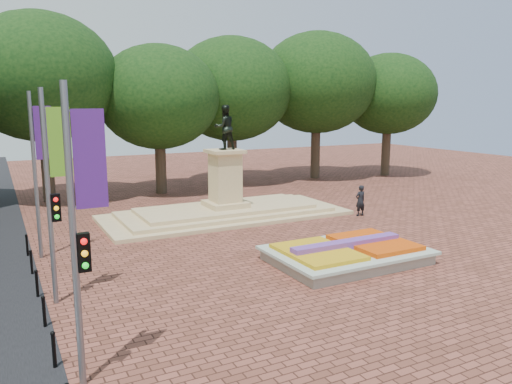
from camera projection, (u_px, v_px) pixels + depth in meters
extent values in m
plane|color=brown|center=(300.00, 252.00, 22.05)|extent=(90.00, 90.00, 0.00)
cube|color=gray|center=(346.00, 256.00, 20.72)|extent=(6.00, 4.00, 0.45)
cube|color=beige|center=(347.00, 250.00, 20.67)|extent=(6.30, 4.30, 0.12)
cube|color=#CF420B|center=(374.00, 243.00, 21.31)|extent=(2.60, 3.40, 0.22)
cube|color=gold|center=(318.00, 252.00, 19.99)|extent=(2.60, 3.40, 0.18)
cube|color=#513490|center=(347.00, 245.00, 20.64)|extent=(5.20, 0.55, 0.38)
cube|color=tan|center=(226.00, 215.00, 29.00)|extent=(14.00, 6.00, 0.20)
cube|color=tan|center=(226.00, 211.00, 28.97)|extent=(12.00, 5.00, 0.20)
cube|color=tan|center=(226.00, 208.00, 28.93)|extent=(10.00, 4.00, 0.20)
cube|color=tan|center=(225.00, 204.00, 28.89)|extent=(2.20, 2.20, 0.30)
cube|color=tan|center=(225.00, 177.00, 28.61)|extent=(1.50, 1.50, 2.80)
cube|color=tan|center=(225.00, 151.00, 28.35)|extent=(1.90, 1.90, 0.20)
imported|color=black|center=(225.00, 127.00, 28.11)|extent=(1.22, 0.95, 2.50)
cylinder|color=#392B1F|center=(57.00, 171.00, 33.72)|extent=(0.80, 0.80, 4.00)
ellipsoid|color=black|center=(52.00, 100.00, 32.89)|extent=(8.80, 8.80, 7.48)
cylinder|color=#392B1F|center=(158.00, 165.00, 36.92)|extent=(0.80, 0.80, 4.00)
ellipsoid|color=black|center=(155.00, 100.00, 36.10)|extent=(8.80, 8.80, 7.48)
cylinder|color=#392B1F|center=(242.00, 160.00, 40.13)|extent=(0.80, 0.80, 4.00)
ellipsoid|color=black|center=(242.00, 101.00, 39.30)|extent=(8.80, 8.80, 7.48)
cylinder|color=#392B1F|center=(314.00, 156.00, 43.33)|extent=(0.80, 0.80, 4.00)
ellipsoid|color=black|center=(316.00, 101.00, 42.50)|extent=(8.80, 8.80, 7.48)
cylinder|color=#392B1F|center=(377.00, 152.00, 46.53)|extent=(0.80, 0.80, 4.00)
ellipsoid|color=black|center=(379.00, 101.00, 45.70)|extent=(8.80, 8.80, 7.48)
cylinder|color=slate|center=(74.00, 241.00, 11.10)|extent=(0.16, 0.16, 7.00)
cube|color=#4C1C77|center=(90.00, 159.00, 10.99)|extent=(0.70, 0.04, 2.20)
cylinder|color=slate|center=(49.00, 199.00, 15.89)|extent=(0.16, 0.16, 7.00)
cube|color=#64A921|center=(60.00, 142.00, 15.78)|extent=(0.70, 0.04, 2.20)
cylinder|color=slate|center=(35.00, 177.00, 20.69)|extent=(0.16, 0.16, 7.00)
cube|color=#4C1C77|center=(44.00, 133.00, 20.57)|extent=(0.70, 0.04, 2.20)
cube|color=black|center=(84.00, 252.00, 11.24)|extent=(0.28, 0.18, 0.90)
cube|color=black|center=(56.00, 208.00, 16.04)|extent=(0.28, 0.18, 0.90)
cylinder|color=black|center=(54.00, 351.00, 12.37)|extent=(0.10, 0.10, 0.90)
sphere|color=black|center=(53.00, 333.00, 12.28)|extent=(0.12, 0.12, 0.12)
cylinder|color=black|center=(44.00, 313.00, 14.63)|extent=(0.10, 0.10, 0.90)
sphere|color=black|center=(43.00, 298.00, 14.55)|extent=(0.12, 0.12, 0.12)
cylinder|color=black|center=(37.00, 285.00, 16.90)|extent=(0.10, 0.10, 0.90)
sphere|color=black|center=(36.00, 271.00, 16.82)|extent=(0.12, 0.12, 0.12)
cylinder|color=black|center=(31.00, 263.00, 19.17)|extent=(0.10, 0.10, 0.90)
sphere|color=black|center=(31.00, 251.00, 19.08)|extent=(0.12, 0.12, 0.12)
cylinder|color=black|center=(27.00, 246.00, 21.43)|extent=(0.10, 0.10, 0.90)
sphere|color=black|center=(26.00, 236.00, 21.35)|extent=(0.12, 0.12, 0.12)
imported|color=black|center=(360.00, 201.00, 29.03)|extent=(0.67, 0.45, 1.82)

